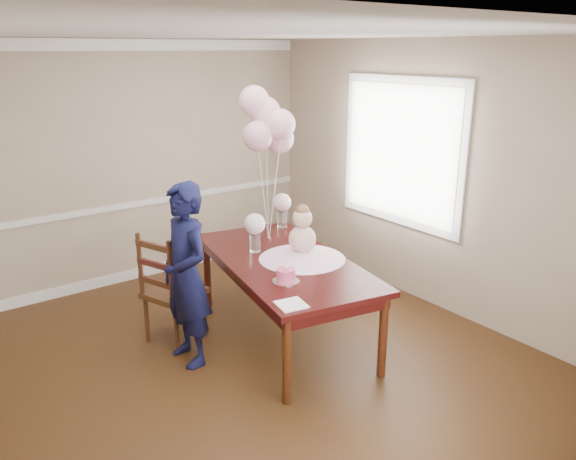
{
  "coord_description": "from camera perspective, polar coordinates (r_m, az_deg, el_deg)",
  "views": [
    {
      "loc": [
        -2.25,
        -3.51,
        2.6
      ],
      "look_at": [
        0.6,
        0.31,
        1.05
      ],
      "focal_mm": 35.0,
      "sensor_mm": 36.0,
      "label": 1
    }
  ],
  "objects": [
    {
      "name": "dining_table_top",
      "position": [
        5.09,
        -0.38,
        -3.27
      ],
      "size": [
        1.41,
        2.23,
        0.05
      ],
      "primitive_type": "cube",
      "rotation": [
        0.0,
        0.0,
        -0.19
      ],
      "color": "black",
      "rests_on": "table_leg_fl"
    },
    {
      "name": "wall_right",
      "position": [
        5.84,
        15.06,
        5.04
      ],
      "size": [
        0.02,
        5.0,
        2.7
      ],
      "primitive_type": "cube",
      "color": "gray",
      "rests_on": "floor"
    },
    {
      "name": "woman",
      "position": [
        4.77,
        -10.31,
        -4.56
      ],
      "size": [
        0.39,
        0.58,
        1.59
      ],
      "primitive_type": "imported",
      "rotation": [
        0.0,
        0.0,
        -1.55
      ],
      "color": "black",
      "rests_on": "floor"
    },
    {
      "name": "chair_slat_low",
      "position": [
        5.06,
        -13.25,
        -5.19
      ],
      "size": [
        0.17,
        0.4,
        0.05
      ],
      "primitive_type": "cube",
      "rotation": [
        0.0,
        0.0,
        0.34
      ],
      "color": "#3A1C10",
      "rests_on": "dining_chair_seat"
    },
    {
      "name": "chair_leg_fl",
      "position": [
        5.13,
        -11.27,
        -9.95
      ],
      "size": [
        0.05,
        0.05,
        0.45
      ],
      "primitive_type": "cylinder",
      "rotation": [
        0.0,
        0.0,
        0.34
      ],
      "color": "#311A0D",
      "rests_on": "floor"
    },
    {
      "name": "cake_platter",
      "position": [
        4.61,
        -0.21,
        -5.22
      ],
      "size": [
        0.27,
        0.27,
        0.01
      ],
      "primitive_type": "cylinder",
      "rotation": [
        0.0,
        0.0,
        -0.19
      ],
      "color": "silver",
      "rests_on": "dining_table_top"
    },
    {
      "name": "baby_head",
      "position": [
        4.98,
        1.48,
        1.22
      ],
      "size": [
        0.18,
        0.18,
        0.18
      ],
      "primitive_type": "sphere",
      "color": "beige",
      "rests_on": "baby_torso"
    },
    {
      "name": "chair_back_post_l",
      "position": [
        4.89,
        -11.83,
        -4.35
      ],
      "size": [
        0.05,
        0.05,
        0.58
      ],
      "primitive_type": "cylinder",
      "rotation": [
        0.0,
        0.0,
        0.34
      ],
      "color": "#39180F",
      "rests_on": "dining_chair_seat"
    },
    {
      "name": "balloon_ribbon_a",
      "position": [
        5.46,
        -2.48,
        3.41
      ],
      "size": [
        0.09,
        0.02,
        0.87
      ],
      "primitive_type": "cylinder",
      "rotation": [
        0.0,
        -0.1,
        -0.19
      ],
      "color": "silver",
      "rests_on": "balloon_weight"
    },
    {
      "name": "dining_chair_seat",
      "position": [
        5.26,
        -11.47,
        -6.25
      ],
      "size": [
        0.59,
        0.59,
        0.05
      ],
      "primitive_type": "cube",
      "rotation": [
        0.0,
        0.0,
        0.34
      ],
      "color": "#361E0E",
      "rests_on": "chair_leg_fl"
    },
    {
      "name": "balloon_c",
      "position": [
        5.44,
        -2.32,
        11.91
      ],
      "size": [
        0.29,
        0.29,
        0.29
      ],
      "primitive_type": "sphere",
      "color": "#FFB4C3",
      "rests_on": "balloon_ribbon_c"
    },
    {
      "name": "cake_flower_b",
      "position": [
        4.59,
        0.03,
        -3.65
      ],
      "size": [
        0.03,
        0.03,
        0.03
      ],
      "primitive_type": "sphere",
      "color": "white",
      "rests_on": "birthday_cake"
    },
    {
      "name": "window_frame",
      "position": [
        6.1,
        11.4,
        7.76
      ],
      "size": [
        0.02,
        1.66,
        1.56
      ],
      "primitive_type": "cube",
      "color": "silver",
      "rests_on": "wall_right"
    },
    {
      "name": "chair_rail_trim",
      "position": [
        6.63,
        -15.61,
        2.48
      ],
      "size": [
        4.5,
        0.02,
        0.07
      ],
      "primitive_type": "cube",
      "color": "silver",
      "rests_on": "wall_back"
    },
    {
      "name": "balloon_b",
      "position": [
        5.34,
        -0.8,
        10.69
      ],
      "size": [
        0.29,
        0.29,
        0.29
      ],
      "primitive_type": "sphere",
      "color": "#FFB4C6",
      "rests_on": "balloon_ribbon_b"
    },
    {
      "name": "chair_back_post_r",
      "position": [
        5.14,
        -14.79,
        -3.42
      ],
      "size": [
        0.05,
        0.05,
        0.58
      ],
      "primitive_type": "cylinder",
      "rotation": [
        0.0,
        0.0,
        0.34
      ],
      "color": "#351C0E",
      "rests_on": "dining_chair_seat"
    },
    {
      "name": "birthday_cake",
      "position": [
        4.58,
        -0.21,
        -4.58
      ],
      "size": [
        0.18,
        0.18,
        0.1
      ],
      "primitive_type": "cylinder",
      "rotation": [
        0.0,
        0.0,
        -0.19
      ],
      "color": "#DF4671",
      "rests_on": "cake_platter"
    },
    {
      "name": "ceiling",
      "position": [
        4.17,
        -4.28,
        19.36
      ],
      "size": [
        4.5,
        5.0,
        0.02
      ],
      "primitive_type": "cube",
      "color": "silver",
      "rests_on": "wall_back"
    },
    {
      "name": "chair_leg_br",
      "position": [
        5.6,
        -11.33,
        -7.43
      ],
      "size": [
        0.05,
        0.05,
        0.45
      ],
      "primitive_type": "cylinder",
      "rotation": [
        0.0,
        0.0,
        0.34
      ],
      "color": "#3D1B10",
      "rests_on": "floor"
    },
    {
      "name": "wall_back",
      "position": [
        6.53,
        -15.97,
        6.3
      ],
      "size": [
        4.5,
        0.02,
        2.7
      ],
      "primitive_type": "cube",
      "color": "gray",
      "rests_on": "floor"
    },
    {
      "name": "cake_flower_a",
      "position": [
        4.56,
        -0.21,
        -3.8
      ],
      "size": [
        0.03,
        0.03,
        0.03
      ],
      "primitive_type": "sphere",
      "color": "white",
      "rests_on": "birthday_cake"
    },
    {
      "name": "table_leg_fl",
      "position": [
        4.32,
        -0.13,
        -13.17
      ],
      "size": [
        0.08,
        0.08,
        0.73
      ],
      "primitive_type": "cylinder",
      "rotation": [
        0.0,
        0.0,
        -0.19
      ],
      "color": "black",
      "rests_on": "floor"
    },
    {
      "name": "table_apron",
      "position": [
        5.12,
        -0.38,
        -4.08
      ],
      "size": [
        1.29,
        2.11,
        0.1
      ],
      "primitive_type": "cube",
      "rotation": [
        0.0,
        0.0,
        -0.19
      ],
      "color": "black",
      "rests_on": "table_leg_fl"
    },
    {
      "name": "chair_slat_top",
      "position": [
        4.94,
        -13.52,
        -1.63
      ],
      "size": [
        0.17,
        0.4,
        0.05
      ],
      "primitive_type": "cube",
      "rotation": [
        0.0,
        0.0,
        0.34
      ],
      "color": "#381C0F",
      "rests_on": "dining_chair_seat"
    },
    {
      "name": "roses_far",
      "position": [
        5.91,
        -0.62,
        2.8
      ],
      "size": [
        0.2,
        0.2,
        0.2
      ],
      "primitive_type": "sphere",
      "color": "#FFD5DA",
      "rests_on": "rose_vase_far"
    },
    {
      "name": "balloon_ribbon_b",
      "position": [
        5.46,
        -1.38,
        3.99
      ],
      "size": [
        0.1,
        0.07,
        0.97
      ],
      "primitive_type": "cylinder",
      "rotation": [
        0.05,
        0.1,
        -0.19
      ],
      "color": "white",
      "rests_on": "balloon_weight"
    },
    {
      "name": "balloon_ribbon_d",
      "position": [
        5.48,
        -2.66,
        5.14
      ],
      "size": [
        0.07,
        0.12,
        1.18
      ],
      "primitive_type": "cylinder",
      "rotation": [
        -0.09,
        -0.07,
        -0.19
      ],
      "color": "white",
      "rests_on": "balloon_weight"
    },
    {
      "name": "wall_front",
      "position": [
        2.76,
        26.28,
        -10.92
      ],
      "size": [
        4.5,
        0.02,
        2.7
      ],
      "primitive_type": "cube",
      "color": "gray",
      "rests_on": "floor"
    },
    {
      "name": "rose_vase_far",
      "position": [
        5.97,
        -0.61,
        1.08
      ],
      "size": [
        0.12,
        0.12,
        0.17
      ],
      "primitive_type": "cylinder",
      "rotation": [
        0.0,
        0.0,
        -0.19
      ],
      "color": "white",
      "rests_on": "dining_table_top"
    },
    {
      "name": "baby_torso",
      "position": [
        5.04,
        1.47,
        -0.93
      ],
      "size": [
        0.25,
        0.25,
        0.25
      ],
      "primitive_type": "sphere",
      "color": "pink",
      "rests_on": "baby_skirt"
    },
    {
      "name": "floor",
      "position": [
        4.91,
        -3.53,
        -13.99
      ],
      "size": [
        4.5,
        5.0,
        0.0
      ],
      "primitive_type": "cube",
      "color": "black",
      "rests_on": "ground"
    },
    {
      "name": "balloon_e",
      "position": [
        5.51,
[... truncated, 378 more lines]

